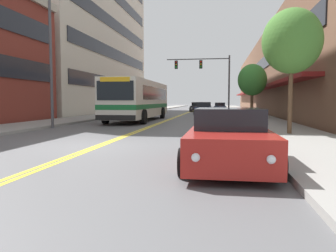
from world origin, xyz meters
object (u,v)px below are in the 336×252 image
at_px(car_navy_moving_second, 204,109).
at_px(car_black_moving_third, 202,106).
at_px(car_red_parked_right_foreground, 229,139).
at_px(fire_hydrant, 254,120).
at_px(city_bus, 139,99).
at_px(car_charcoal_moving_lead, 198,107).
at_px(street_lamp_left_near, 55,48).
at_px(street_tree_right_near, 292,41).
at_px(car_slate_blue_parked_right_mid, 220,107).
at_px(traffic_signal_mast, 207,72).
at_px(street_tree_right_mid, 252,80).
at_px(car_white_parked_left_near, 144,109).

xyz_separation_m(car_navy_moving_second, car_black_moving_third, (-1.19, 20.38, -0.07)).
height_order(car_red_parked_right_foreground, fire_hydrant, car_red_parked_right_foreground).
relative_size(city_bus, car_charcoal_moving_lead, 2.68).
height_order(car_red_parked_right_foreground, street_lamp_left_near, street_lamp_left_near).
xyz_separation_m(city_bus, street_tree_right_near, (9.34, -10.65, 2.36)).
xyz_separation_m(car_red_parked_right_foreground, car_navy_moving_second, (-1.99, 30.04, 0.01)).
bearing_deg(car_black_moving_third, car_slate_blue_parked_right_mid, -70.04).
xyz_separation_m(car_black_moving_third, street_lamp_left_near, (-6.24, -41.03, 3.94)).
bearing_deg(car_slate_blue_parked_right_mid, traffic_signal_mast, -96.63).
xyz_separation_m(city_bus, fire_hydrant, (8.12, -7.96, -1.19)).
height_order(car_charcoal_moving_lead, street_tree_right_mid, street_tree_right_mid).
bearing_deg(city_bus, street_tree_right_mid, 18.87).
relative_size(car_charcoal_moving_lead, street_lamp_left_near, 0.59).
distance_m(car_navy_moving_second, street_lamp_left_near, 22.29).
height_order(car_red_parked_right_foreground, car_slate_blue_parked_right_mid, car_red_parked_right_foreground).
relative_size(car_navy_moving_second, car_black_moving_third, 1.03).
distance_m(car_red_parked_right_foreground, car_charcoal_moving_lead, 40.59).
distance_m(city_bus, car_white_parked_left_near, 11.66).
xyz_separation_m(car_charcoal_moving_lead, street_tree_right_near, (6.17, -33.69, 3.47)).
bearing_deg(car_black_moving_third, car_navy_moving_second, -86.65).
bearing_deg(car_red_parked_right_foreground, street_tree_right_near, 67.55).
bearing_deg(car_white_parked_left_near, street_lamp_left_near, -91.97).
height_order(car_black_moving_third, traffic_signal_mast, traffic_signal_mast).
xyz_separation_m(city_bus, car_white_parked_left_near, (-2.21, 11.39, -1.13)).
bearing_deg(car_slate_blue_parked_right_mid, street_lamp_left_near, -105.97).
distance_m(car_red_parked_right_foreground, traffic_signal_mast, 29.59).
bearing_deg(street_tree_right_near, street_lamp_left_near, 167.89).
distance_m(car_charcoal_moving_lead, traffic_signal_mast, 12.06).
distance_m(car_slate_blue_parked_right_mid, street_tree_right_mid, 21.78).
distance_m(car_charcoal_moving_lead, fire_hydrant, 31.39).
bearing_deg(fire_hydrant, car_navy_moving_second, 99.82).
bearing_deg(street_lamp_left_near, traffic_signal_mast, 68.46).
bearing_deg(street_tree_right_near, car_navy_moving_second, 101.62).
distance_m(city_bus, car_charcoal_moving_lead, 23.29).
bearing_deg(car_slate_blue_parked_right_mid, fire_hydrant, -87.04).
xyz_separation_m(car_white_parked_left_near, car_red_parked_right_foreground, (8.76, -28.80, 0.03)).
distance_m(car_slate_blue_parked_right_mid, car_navy_moving_second, 12.06).
xyz_separation_m(car_red_parked_right_foreground, street_lamp_left_near, (-9.43, 9.39, 3.88)).
bearing_deg(car_navy_moving_second, car_slate_blue_parked_right_mid, 81.01).
xyz_separation_m(car_red_parked_right_foreground, fire_hydrant, (1.57, 9.45, -0.09)).
height_order(traffic_signal_mast, street_tree_right_mid, traffic_signal_mast).
bearing_deg(car_charcoal_moving_lead, street_lamp_left_near, -101.03).
xyz_separation_m(car_white_parked_left_near, street_tree_right_mid, (11.26, -8.30, 2.71)).
height_order(city_bus, car_navy_moving_second, city_bus).
xyz_separation_m(car_navy_moving_second, street_lamp_left_near, (-7.44, -20.66, 3.87)).
bearing_deg(car_white_parked_left_near, car_red_parked_right_foreground, -73.08).
height_order(car_navy_moving_second, car_black_moving_third, car_navy_moving_second).
distance_m(car_white_parked_left_near, car_black_moving_third, 22.32).
distance_m(car_black_moving_third, traffic_signal_mast, 21.62).
bearing_deg(street_tree_right_mid, car_slate_blue_parked_right_mid, 96.93).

